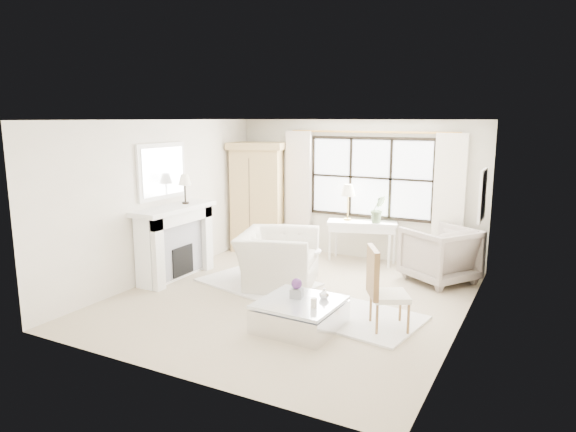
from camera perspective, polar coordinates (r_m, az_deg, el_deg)
name	(u,v)px	position (r m, az deg, el deg)	size (l,w,h in m)	color
floor	(291,298)	(8.00, 0.35, -9.10)	(5.50, 5.50, 0.00)	tan
ceiling	(291,120)	(7.52, 0.37, 10.63)	(5.50, 5.50, 0.00)	white
wall_back	(356,190)	(10.14, 7.53, 2.94)	(5.00, 5.00, 0.00)	beige
wall_front	(168,255)	(5.41, -13.17, -4.21)	(5.00, 5.00, 0.00)	white
wall_left	(162,200)	(9.05, -13.84, 1.77)	(5.50, 5.50, 0.00)	silver
wall_right	(466,228)	(6.89, 19.18, -1.31)	(5.50, 5.50, 0.00)	beige
window_pane	(370,178)	(9.99, 9.14, 4.22)	(2.40, 0.02, 1.50)	silver
window_frame	(370,178)	(9.98, 9.12, 4.22)	(2.50, 0.04, 1.50)	black
curtain_rod	(371,132)	(9.87, 9.18, 9.21)	(0.04, 0.04, 3.30)	#C69244
curtain_left	(299,192)	(10.53, 1.18, 2.69)	(0.55, 0.10, 2.47)	beige
curtain_right	(449,203)	(9.59, 17.44, 1.39)	(0.55, 0.10, 2.47)	white
fireplace	(174,241)	(9.04, -12.57, -2.72)	(0.58, 1.66, 1.26)	white
mirror_frame	(162,171)	(8.97, -13.84, 4.85)	(0.05, 1.15, 0.95)	white
mirror_glass	(163,171)	(8.95, -13.70, 4.84)	(0.02, 1.00, 0.80)	silver
art_frame	(483,195)	(8.52, 20.81, 2.18)	(0.04, 0.62, 0.82)	white
art_canvas	(481,195)	(8.52, 20.68, 2.19)	(0.01, 0.52, 0.72)	#B9A58F
mantel_lamp	(185,181)	(9.05, -11.41, 3.82)	(0.22, 0.22, 0.51)	black
armoire	(257,196)	(10.63, -3.44, 2.23)	(1.27, 0.98, 2.24)	tan
console_table	(362,242)	(9.91, 8.18, -2.85)	(1.37, 0.82, 0.80)	white
console_lamp	(348,191)	(9.83, 6.69, 2.75)	(0.28, 0.28, 0.69)	#A8883A
orchid_plant	(378,209)	(9.68, 9.97, 0.75)	(0.29, 0.23, 0.52)	#526946
side_table	(310,260)	(8.84, 2.42, -4.90)	(0.40, 0.40, 0.51)	white
rug_left	(258,282)	(8.69, -3.35, -7.35)	(1.82, 1.29, 0.03)	white
rug_right	(357,317)	(7.29, 7.62, -11.11)	(1.67, 1.26, 0.03)	white
club_armchair	(278,259)	(8.50, -1.15, -4.76)	(1.36, 1.19, 0.89)	beige
wingback_chair	(440,254)	(9.01, 16.51, -4.12)	(1.01, 1.04, 0.94)	#A4968A
french_chair	(387,307)	(6.90, 10.96, -9.88)	(0.66, 0.66, 1.08)	olive
coffee_table	(300,315)	(6.86, 1.33, -10.94)	(1.03, 1.03, 0.38)	silver
planter_box	(297,293)	(6.89, 0.97, -8.55)	(0.16, 0.16, 0.12)	gray
planter_flowers	(297,284)	(6.85, 0.97, -7.52)	(0.14, 0.14, 0.14)	#552A69
pillar_candle	(314,303)	(6.55, 2.88, -9.61)	(0.08, 0.08, 0.12)	silver
coffee_vase	(324,294)	(6.85, 4.03, -8.61)	(0.13, 0.13, 0.14)	silver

